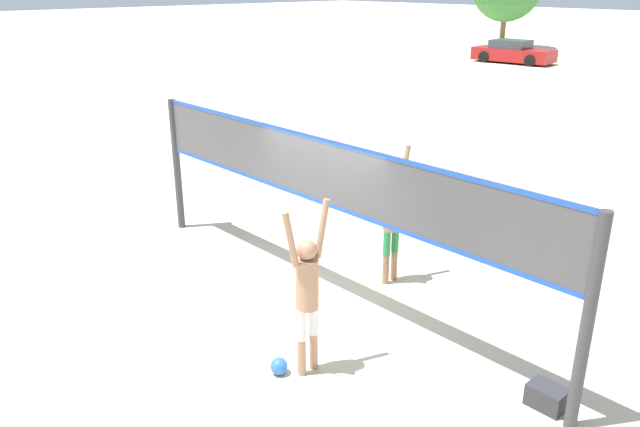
# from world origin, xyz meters

# --- Properties ---
(ground_plane) EXTENTS (200.00, 200.00, 0.00)m
(ground_plane) POSITION_xyz_m (0.00, 0.00, 0.00)
(ground_plane) COLOR beige
(volleyball_net) EXTENTS (8.22, 0.14, 2.54)m
(volleyball_net) POSITION_xyz_m (0.00, 0.00, 1.78)
(volleyball_net) COLOR #38383D
(volleyball_net) RESTS_ON ground_plane
(player_spiker) EXTENTS (0.28, 0.72, 2.22)m
(player_spiker) POSITION_xyz_m (1.29, -1.41, 1.18)
(player_spiker) COLOR tan
(player_spiker) RESTS_ON ground_plane
(player_blocker) EXTENTS (0.28, 0.72, 2.23)m
(player_blocker) POSITION_xyz_m (0.35, 1.22, 1.18)
(player_blocker) COLOR #8C664C
(player_blocker) RESTS_ON ground_plane
(volleyball) EXTENTS (0.22, 0.22, 0.22)m
(volleyball) POSITION_xyz_m (1.10, -1.72, 0.11)
(volleyball) COLOR blue
(volleyball) RESTS_ON ground_plane
(gear_bag) EXTENTS (0.42, 0.30, 0.27)m
(gear_bag) POSITION_xyz_m (3.69, 0.13, 0.14)
(gear_bag) COLOR #2D2D33
(gear_bag) RESTS_ON ground_plane
(parked_car_near) EXTENTS (4.72, 2.32, 1.30)m
(parked_car_near) POSITION_xyz_m (-13.42, 27.85, 0.60)
(parked_car_near) COLOR maroon
(parked_car_near) RESTS_ON ground_plane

